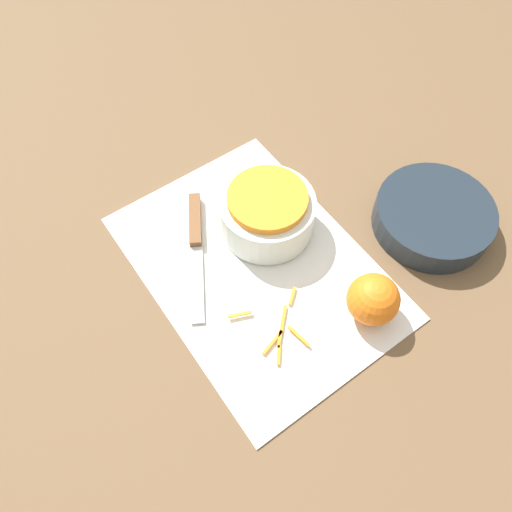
{
  "coord_description": "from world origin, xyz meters",
  "views": [
    {
      "loc": [
        0.34,
        -0.24,
        0.72
      ],
      "look_at": [
        0.0,
        0.0,
        0.04
      ],
      "focal_mm": 35.0,
      "sensor_mm": 36.0,
      "label": 1
    }
  ],
  "objects_px": {
    "bowl_speckled": "(267,212)",
    "orange_left": "(373,299)",
    "knife": "(195,233)",
    "bowl_dark": "(433,217)"
  },
  "relations": [
    {
      "from": "orange_left",
      "to": "knife",
      "type": "bearing_deg",
      "value": -152.55
    },
    {
      "from": "orange_left",
      "to": "bowl_dark",
      "type": "bearing_deg",
      "value": 107.36
    },
    {
      "from": "bowl_speckled",
      "to": "bowl_dark",
      "type": "distance_m",
      "value": 0.29
    },
    {
      "from": "knife",
      "to": "orange_left",
      "type": "relative_size",
      "value": 2.73
    },
    {
      "from": "bowl_speckled",
      "to": "orange_left",
      "type": "xyz_separation_m",
      "value": [
        0.22,
        0.03,
        -0.0
      ]
    },
    {
      "from": "bowl_dark",
      "to": "knife",
      "type": "xyz_separation_m",
      "value": [
        -0.22,
        -0.35,
        -0.01
      ]
    },
    {
      "from": "bowl_dark",
      "to": "orange_left",
      "type": "relative_size",
      "value": 2.49
    },
    {
      "from": "bowl_speckled",
      "to": "knife",
      "type": "distance_m",
      "value": 0.13
    },
    {
      "from": "bowl_dark",
      "to": "orange_left",
      "type": "xyz_separation_m",
      "value": [
        0.06,
        -0.2,
        0.02
      ]
    },
    {
      "from": "bowl_dark",
      "to": "orange_left",
      "type": "bearing_deg",
      "value": -72.64
    }
  ]
}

